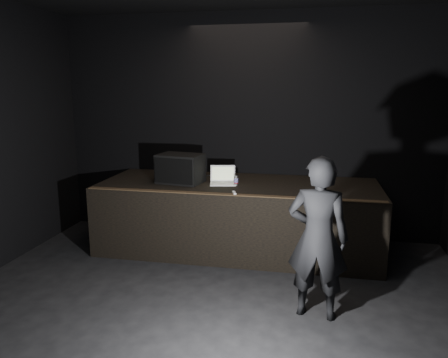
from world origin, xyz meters
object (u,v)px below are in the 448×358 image
Objects in this scene: stage_riser at (238,216)px; stage_monitor at (180,169)px; beer_can at (236,181)px; person at (318,238)px; laptop at (223,179)px.

stage_riser is 5.80× the size of stage_monitor.
beer_can is 0.09× the size of person.
stage_monitor is 0.84m from beer_can.
stage_riser is 9.66× the size of laptop.
stage_monitor is 0.64m from laptop.
person reaches higher than stage_riser.
laptop is at bearing -165.00° from stage_riser.
stage_riser is at bearing -50.64° from person.
stage_monitor reaches higher than beer_can.
stage_riser is at bearing 3.72° from laptop.
beer_can is at bearing 6.85° from stage_monitor.
person is at bearing -57.37° from stage_riser.
beer_can reaches higher than stage_riser.
person is at bearing -29.95° from stage_monitor.
stage_riser is 1.10m from stage_monitor.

